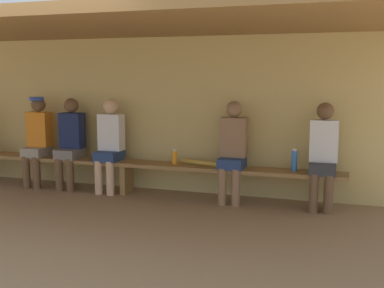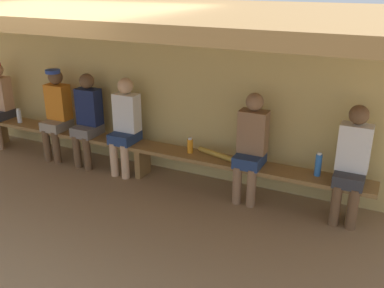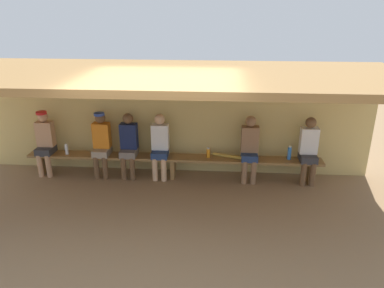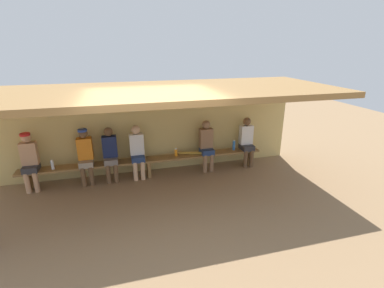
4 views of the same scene
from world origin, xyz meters
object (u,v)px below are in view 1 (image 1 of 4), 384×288
object	(u,v)px
bench	(126,166)
player_in_white	(233,148)
player_in_red	(110,142)
player_leftmost	(38,137)
baseball_bat	(209,164)
water_bottle_blue	(174,157)
water_bottle_clear	(294,160)
player_rightmost	(70,140)
player_middle	(323,152)

from	to	relation	value
bench	player_in_white	bearing A→B (deg)	0.11
player_in_red	player_leftmost	bearing A→B (deg)	179.98
player_in_white	baseball_bat	xyz separation A→B (m)	(-0.32, -0.00, -0.24)
player_leftmost	water_bottle_blue	bearing A→B (deg)	0.43
water_bottle_clear	player_rightmost	bearing A→B (deg)	-179.37
bench	baseball_bat	world-z (taller)	baseball_bat
water_bottle_clear	bench	bearing A→B (deg)	-179.05
bench	water_bottle_clear	xyz separation A→B (m)	(2.33, 0.04, 0.21)
player_in_white	bench	bearing A→B (deg)	-179.89
bench	water_bottle_blue	world-z (taller)	water_bottle_blue
bench	player_rightmost	distance (m)	0.96
player_middle	baseball_bat	distance (m)	1.49
baseball_bat	player_leftmost	bearing A→B (deg)	-163.06
player_in_white	player_middle	xyz separation A→B (m)	(1.15, 0.00, 0.00)
player_middle	player_leftmost	world-z (taller)	player_leftmost
bench	water_bottle_blue	size ratio (longest dim) A/B	29.21
player_in_red	water_bottle_clear	bearing A→B (deg)	0.79
player_rightmost	player_middle	xyz separation A→B (m)	(3.58, 0.00, 0.00)
player_in_white	player_rightmost	distance (m)	2.44
player_in_white	water_bottle_clear	bearing A→B (deg)	2.56
player_middle	player_leftmost	distance (m)	4.15
bench	player_leftmost	world-z (taller)	player_leftmost
player_in_red	baseball_bat	world-z (taller)	player_in_red
player_in_red	player_middle	bearing A→B (deg)	0.00
baseball_bat	player_in_red	bearing A→B (deg)	-163.11
bench	player_middle	size ratio (longest dim) A/B	4.49
player_rightmost	player_leftmost	size ratio (longest dim) A/B	0.99
player_in_white	water_bottle_blue	xyz separation A→B (m)	(-0.82, 0.02, -0.17)
player_in_white	player_rightmost	size ratio (longest dim) A/B	1.00
player_middle	water_bottle_clear	xyz separation A→B (m)	(-0.35, 0.04, -0.13)
player_leftmost	player_in_white	bearing A→B (deg)	-0.01
player_leftmost	water_bottle_clear	xyz separation A→B (m)	(3.79, 0.04, -0.15)
player_rightmost	water_bottle_clear	world-z (taller)	player_rightmost
player_in_white	player_middle	distance (m)	1.15
player_in_white	player_leftmost	distance (m)	3.00
player_in_red	water_bottle_clear	xyz separation A→B (m)	(2.59, 0.04, -0.13)
player_leftmost	water_bottle_blue	world-z (taller)	player_leftmost
player_rightmost	water_bottle_clear	xyz separation A→B (m)	(3.23, 0.04, -0.13)
baseball_bat	player_middle	bearing A→B (deg)	17.13
player_in_white	player_rightmost	bearing A→B (deg)	180.00
water_bottle_blue	baseball_bat	bearing A→B (deg)	-2.29
water_bottle_clear	player_in_white	bearing A→B (deg)	-177.44
player_rightmost	player_middle	distance (m)	3.58
player_rightmost	player_in_white	bearing A→B (deg)	0.00
water_bottle_clear	player_in_red	bearing A→B (deg)	-179.21
player_middle	water_bottle_blue	size ratio (longest dim) A/B	6.50
baseball_bat	water_bottle_blue	bearing A→B (deg)	-165.28
player_in_red	player_middle	xyz separation A→B (m)	(2.94, 0.00, 0.00)
player_in_white	player_middle	bearing A→B (deg)	0.00
player_rightmost	baseball_bat	size ratio (longest dim) A/B	1.58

